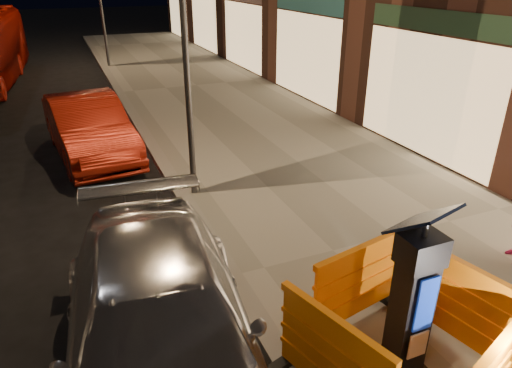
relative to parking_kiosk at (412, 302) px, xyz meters
name	(u,v)px	position (x,y,z in m)	size (l,w,h in m)	color
ground_plane	(233,283)	(-1.12, 2.47, -1.17)	(120.00, 120.00, 0.00)	black
sidewalk	(394,239)	(1.88, 2.47, -1.10)	(6.00, 60.00, 0.15)	gray
kerb	(233,279)	(-1.12, 2.47, -1.10)	(0.30, 60.00, 0.15)	slate
parking_kiosk	(412,302)	(0.00, 0.00, 0.00)	(0.65, 0.65, 2.05)	black
barrier_back	(356,285)	(0.00, 0.95, -0.45)	(1.47, 0.60, 1.14)	orange
barrier_kerbside	(331,361)	(-0.95, 0.00, -0.45)	(1.47, 0.60, 1.14)	orange
barrier_bldgside	(472,312)	(0.95, 0.00, -0.45)	(1.47, 0.60, 1.14)	orange
car_red	(93,156)	(-2.62, 8.83, -1.17)	(1.61, 4.60, 1.52)	maroon
street_lamp_mid	(185,43)	(-0.87, 5.47, 1.98)	(0.12, 0.12, 6.00)	#3F3F44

